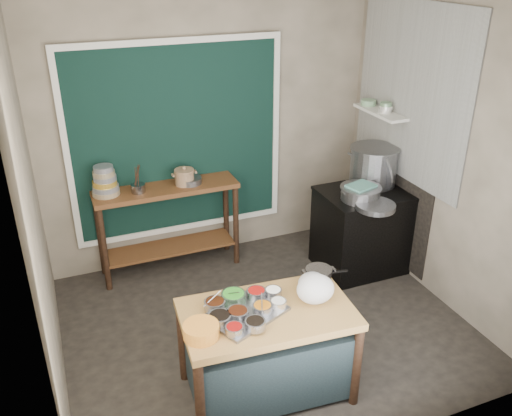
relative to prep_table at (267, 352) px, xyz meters
name	(u,v)px	position (x,y,z in m)	size (l,w,h in m)	color
floor	(265,325)	(0.30, 0.75, -0.39)	(3.50, 3.00, 0.02)	#302B24
back_wall	(209,131)	(0.30, 2.26, 1.02)	(3.50, 0.02, 2.80)	gray
left_wall	(33,222)	(-1.46, 0.75, 1.02)	(0.02, 3.00, 2.80)	gray
right_wall	(443,156)	(2.06, 0.75, 1.02)	(0.02, 3.00, 2.80)	gray
curtain_panel	(178,141)	(-0.05, 2.22, 0.98)	(2.10, 0.02, 1.90)	black
curtain_frame	(178,141)	(-0.05, 2.21, 0.98)	(2.22, 0.03, 2.02)	beige
tile_panel	(410,94)	(2.04, 1.30, 1.48)	(0.02, 1.70, 1.70)	#B2B2AA
soot_patch	(391,198)	(2.04, 1.40, 0.32)	(0.01, 1.30, 1.30)	black
wall_shelf	(381,112)	(1.93, 1.60, 1.23)	(0.22, 0.70, 0.03)	beige
prep_table	(267,352)	(0.00, 0.00, 0.00)	(1.25, 0.72, 0.75)	olive
back_counter	(169,229)	(-0.25, 2.03, 0.10)	(1.45, 0.40, 0.95)	#583819
stove_block	(363,231)	(1.65, 1.30, 0.05)	(0.90, 0.68, 0.85)	black
stove_top	(367,193)	(1.65, 1.30, 0.49)	(0.92, 0.69, 0.03)	black
condiment_tray	(246,313)	(-0.16, 0.02, 0.39)	(0.54, 0.38, 0.02)	gray
condiment_bowls	(242,308)	(-0.18, 0.03, 0.43)	(0.62, 0.50, 0.07)	gray
yellow_basin	(201,331)	(-0.53, -0.09, 0.42)	(0.25, 0.25, 0.09)	orange
saucepan	(319,275)	(0.52, 0.20, 0.43)	(0.21, 0.21, 0.12)	gray
plastic_bag_a	(316,289)	(0.37, -0.02, 0.48)	(0.29, 0.24, 0.21)	white
plastic_bag_b	(312,283)	(0.41, 0.10, 0.45)	(0.21, 0.18, 0.16)	white
bowl_stack	(105,182)	(-0.82, 2.06, 0.71)	(0.27, 0.27, 0.30)	tan
utensil_cup	(138,188)	(-0.53, 2.00, 0.62)	(0.14, 0.14, 0.08)	gray
ceramic_crock	(184,178)	(-0.05, 2.02, 0.65)	(0.21, 0.21, 0.14)	#826246
wide_bowl	(190,180)	(0.00, 2.03, 0.61)	(0.25, 0.25, 0.06)	gray
stock_pot	(373,166)	(1.81, 1.46, 0.71)	(0.52, 0.52, 0.40)	gray
pot_lid	(384,171)	(1.84, 1.31, 0.70)	(0.40, 0.40, 0.02)	gray
steamer	(360,193)	(1.49, 1.17, 0.57)	(0.41, 0.41, 0.13)	gray
green_cloth	(361,186)	(1.49, 1.17, 0.65)	(0.26, 0.20, 0.02)	#4A8273
shallow_pan	(375,206)	(1.51, 0.93, 0.53)	(0.38, 0.38, 0.05)	gray
shelf_bowl_stack	(386,108)	(1.93, 1.52, 1.29)	(0.13, 0.13, 0.11)	silver
shelf_bowl_green	(368,102)	(1.93, 1.83, 1.27)	(0.16, 0.16, 0.06)	gray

